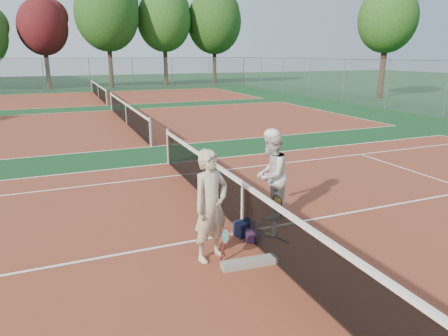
% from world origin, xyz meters
% --- Properties ---
extents(ground, '(130.00, 130.00, 0.00)m').
position_xyz_m(ground, '(0.00, 0.00, 0.00)').
color(ground, '#0F381A').
rests_on(ground, ground).
extents(court_main, '(23.77, 10.97, 0.01)m').
position_xyz_m(court_main, '(0.00, 0.00, 0.00)').
color(court_main, brown).
rests_on(court_main, ground).
extents(court_far_a, '(23.77, 10.97, 0.01)m').
position_xyz_m(court_far_a, '(0.00, 13.50, 0.00)').
color(court_far_a, brown).
rests_on(court_far_a, ground).
extents(court_far_b, '(23.77, 10.97, 0.01)m').
position_xyz_m(court_far_b, '(0.00, 27.00, 0.00)').
color(court_far_b, brown).
rests_on(court_far_b, ground).
extents(net_main, '(0.10, 10.98, 1.02)m').
position_xyz_m(net_main, '(0.00, 0.00, 0.51)').
color(net_main, black).
rests_on(net_main, ground).
extents(net_far_a, '(0.10, 10.98, 1.02)m').
position_xyz_m(net_far_a, '(0.00, 13.50, 0.51)').
color(net_far_a, black).
rests_on(net_far_a, ground).
extents(net_far_b, '(0.10, 10.98, 1.02)m').
position_xyz_m(net_far_b, '(0.00, 27.00, 0.51)').
color(net_far_b, black).
rests_on(net_far_b, ground).
extents(fence_back, '(32.00, 0.06, 3.00)m').
position_xyz_m(fence_back, '(0.00, 34.00, 1.50)').
color(fence_back, slate).
rests_on(fence_back, ground).
extents(player_a, '(0.80, 0.66, 1.88)m').
position_xyz_m(player_a, '(-0.91, -0.71, 0.94)').
color(player_a, '#BFAC94').
rests_on(player_a, ground).
extents(player_b, '(1.12, 1.11, 1.82)m').
position_xyz_m(player_b, '(0.86, 0.50, 0.91)').
color(player_b, silver).
rests_on(player_b, ground).
extents(racket_red, '(0.21, 0.30, 0.59)m').
position_xyz_m(racket_red, '(-0.74, -0.92, 0.30)').
color(racket_red, maroon).
rests_on(racket_red, ground).
extents(racket_black_held, '(0.30, 0.33, 0.58)m').
position_xyz_m(racket_black_held, '(0.88, 0.21, 0.29)').
color(racket_black_held, black).
rests_on(racket_black_held, ground).
extents(racket_spare, '(0.43, 0.65, 0.03)m').
position_xyz_m(racket_spare, '(0.44, -0.31, 0.01)').
color(racket_spare, black).
rests_on(racket_spare, ground).
extents(sports_bag_navy, '(0.41, 0.32, 0.28)m').
position_xyz_m(sports_bag_navy, '(-0.02, -0.12, 0.14)').
color(sports_bag_navy, black).
rests_on(sports_bag_navy, ground).
extents(sports_bag_purple, '(0.34, 0.32, 0.23)m').
position_xyz_m(sports_bag_purple, '(0.01, -0.44, 0.11)').
color(sports_bag_purple, black).
rests_on(sports_bag_purple, ground).
extents(net_cover_canvas, '(0.97, 0.30, 0.10)m').
position_xyz_m(net_cover_canvas, '(-0.42, -1.19, 0.05)').
color(net_cover_canvas, slate).
rests_on(net_cover_canvas, ground).
extents(water_bottle, '(0.09, 0.09, 0.30)m').
position_xyz_m(water_bottle, '(0.46, -0.41, 0.15)').
color(water_bottle, silver).
rests_on(water_bottle, ground).
extents(tree_back_maroon, '(4.62, 4.62, 8.51)m').
position_xyz_m(tree_back_maroon, '(-3.64, 37.43, 5.83)').
color(tree_back_maroon, '#382314').
rests_on(tree_back_maroon, ground).
extents(tree_back_3, '(6.20, 6.20, 10.70)m').
position_xyz_m(tree_back_3, '(2.31, 36.72, 7.12)').
color(tree_back_3, '#382314').
rests_on(tree_back_3, ground).
extents(tree_back_4, '(5.70, 5.70, 10.11)m').
position_xyz_m(tree_back_4, '(8.32, 37.81, 6.81)').
color(tree_back_4, '#382314').
rests_on(tree_back_4, ground).
extents(tree_back_5, '(6.09, 6.09, 10.33)m').
position_xyz_m(tree_back_5, '(14.18, 38.08, 6.81)').
color(tree_back_5, '#382314').
rests_on(tree_back_5, ground).
extents(tree_right_1, '(4.33, 4.33, 8.37)m').
position_xyz_m(tree_right_1, '(20.32, 18.13, 5.85)').
color(tree_right_1, '#382314').
rests_on(tree_right_1, ground).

